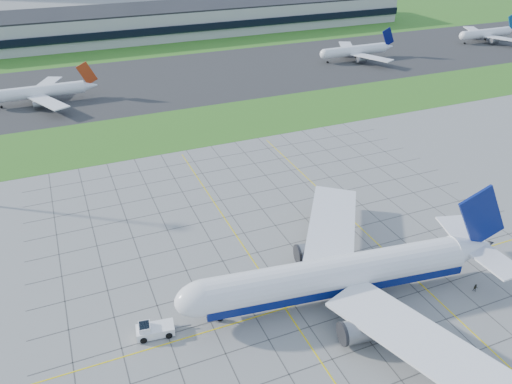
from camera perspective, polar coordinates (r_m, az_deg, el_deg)
ground at (r=101.32m, az=8.02°, el=-10.80°), size 1400.00×1400.00×0.00m
grass_median at (r=173.16m, az=-7.02°, el=7.47°), size 700.00×35.00×0.04m
asphalt_taxiway at (r=223.63m, az=-11.16°, el=12.36°), size 700.00×75.00×0.04m
grass_far at (r=328.96m, az=-15.69°, el=17.43°), size 700.00×145.00×0.04m
apron_markings at (r=108.88m, az=5.30°, el=-7.27°), size 120.00×130.00×0.03m
terminal at (r=311.11m, az=-7.48°, el=19.05°), size 260.00×43.00×15.80m
airliner at (r=95.75m, az=9.41°, el=-9.33°), size 65.65×66.12×20.71m
pushback_tug at (r=92.31m, az=-11.66°, el=-15.15°), size 9.74×4.09×2.68m
crew_near at (r=93.50m, az=-5.00°, el=-14.07°), size 0.72×0.74×1.72m
crew_far at (r=107.99m, az=23.79°, el=-9.99°), size 1.02×1.00×1.66m
distant_jet_1 at (r=208.56m, az=-23.29°, el=10.51°), size 37.71×42.66×14.08m
distant_jet_2 at (r=255.47m, az=11.35°, el=15.57°), size 38.96×42.66×14.08m
distant_jet_3 at (r=314.11m, az=24.88°, el=16.14°), size 37.05×42.66×14.08m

